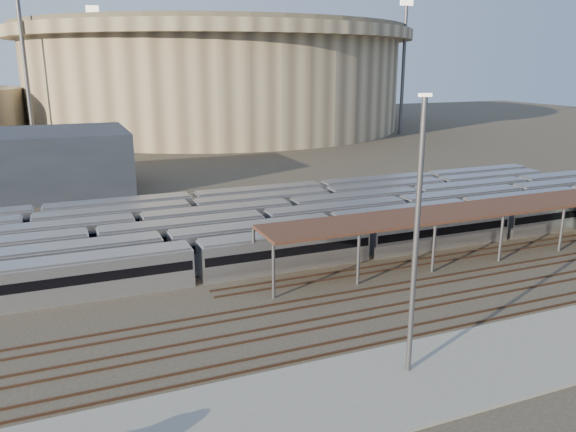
# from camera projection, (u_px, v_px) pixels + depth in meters

# --- Properties ---
(ground) EXTENTS (420.00, 420.00, 0.00)m
(ground) POSITION_uv_depth(u_px,v_px,m) (359.00, 290.00, 52.17)
(ground) COLOR #383026
(ground) RESTS_ON ground
(apron) EXTENTS (50.00, 9.00, 0.20)m
(apron) POSITION_uv_depth(u_px,v_px,m) (405.00, 382.00, 36.92)
(apron) COLOR gray
(apron) RESTS_ON ground
(subway_trains) EXTENTS (127.21, 23.90, 3.60)m
(subway_trains) POSITION_uv_depth(u_px,v_px,m) (269.00, 223.00, 67.48)
(subway_trains) COLOR silver
(subway_trains) RESTS_ON ground
(inspection_shed) EXTENTS (60.30, 6.00, 5.30)m
(inspection_shed) POSITION_uv_depth(u_px,v_px,m) (516.00, 206.00, 62.49)
(inspection_shed) COLOR #525256
(inspection_shed) RESTS_ON ground
(empty_tracks) EXTENTS (170.00, 9.62, 0.18)m
(empty_tracks) POSITION_uv_depth(u_px,v_px,m) (388.00, 310.00, 47.68)
(empty_tracks) COLOR #4C3323
(empty_tracks) RESTS_ON ground
(stadium) EXTENTS (124.00, 124.00, 32.50)m
(stadium) POSITION_uv_depth(u_px,v_px,m) (216.00, 76.00, 181.92)
(stadium) COLOR tan
(stadium) RESTS_ON ground
(floodlight_0) EXTENTS (4.00, 1.00, 38.40)m
(floodlight_0) POSITION_uv_depth(u_px,v_px,m) (25.00, 62.00, 133.89)
(floodlight_0) COLOR #525256
(floodlight_0) RESTS_ON ground
(floodlight_2) EXTENTS (4.00, 1.00, 38.40)m
(floodlight_2) POSITION_uv_depth(u_px,v_px,m) (404.00, 62.00, 161.62)
(floodlight_2) COLOR #525256
(floodlight_2) RESTS_ON ground
(floodlight_3) EXTENTS (4.00, 1.00, 38.40)m
(floodlight_3) POSITION_uv_depth(u_px,v_px,m) (97.00, 62.00, 185.84)
(floodlight_3) COLOR #525256
(floodlight_3) RESTS_ON ground
(yard_light_pole) EXTENTS (0.81, 0.36, 18.44)m
(yard_light_pole) POSITION_uv_depth(u_px,v_px,m) (416.00, 240.00, 35.75)
(yard_light_pole) COLOR #525256
(yard_light_pole) RESTS_ON apron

